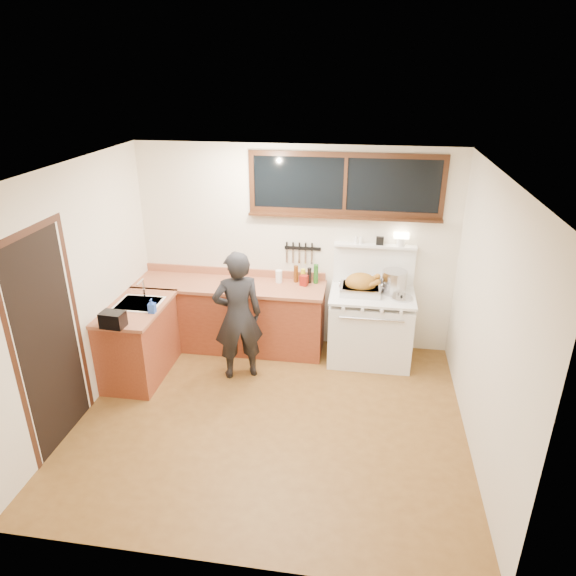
% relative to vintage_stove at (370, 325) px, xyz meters
% --- Properties ---
extents(ground_plane, '(4.00, 3.50, 0.02)m').
position_rel_vintage_stove_xyz_m(ground_plane, '(-1.00, -1.41, -0.48)').
color(ground_plane, brown).
extents(room_shell, '(4.10, 3.60, 2.65)m').
position_rel_vintage_stove_xyz_m(room_shell, '(-1.00, -1.41, 1.18)').
color(room_shell, silver).
rests_on(room_shell, ground).
extents(counter_back, '(2.44, 0.64, 1.00)m').
position_rel_vintage_stove_xyz_m(counter_back, '(-1.80, 0.04, -0.01)').
color(counter_back, maroon).
rests_on(counter_back, ground).
extents(counter_left, '(0.64, 1.09, 0.90)m').
position_rel_vintage_stove_xyz_m(counter_left, '(-2.70, -0.79, -0.02)').
color(counter_left, maroon).
rests_on(counter_left, ground).
extents(sink_unit, '(0.50, 0.45, 0.37)m').
position_rel_vintage_stove_xyz_m(sink_unit, '(-2.68, -0.71, 0.38)').
color(sink_unit, white).
rests_on(sink_unit, counter_left).
extents(vintage_stove, '(1.02, 0.74, 1.59)m').
position_rel_vintage_stove_xyz_m(vintage_stove, '(0.00, 0.00, 0.00)').
color(vintage_stove, white).
rests_on(vintage_stove, ground).
extents(back_window, '(2.32, 0.13, 0.77)m').
position_rel_vintage_stove_xyz_m(back_window, '(-0.40, 0.31, 1.60)').
color(back_window, black).
rests_on(back_window, room_shell).
extents(left_doorway, '(0.02, 1.04, 2.17)m').
position_rel_vintage_stove_xyz_m(left_doorway, '(-2.99, -1.96, 0.62)').
color(left_doorway, black).
rests_on(left_doorway, ground).
extents(knife_strip, '(0.46, 0.03, 0.28)m').
position_rel_vintage_stove_xyz_m(knife_strip, '(-0.92, 0.32, 0.84)').
color(knife_strip, black).
rests_on(knife_strip, room_shell).
extents(man, '(0.68, 0.57, 1.57)m').
position_rel_vintage_stove_xyz_m(man, '(-1.53, -0.62, 0.32)').
color(man, black).
rests_on(man, ground).
extents(soap_bottle, '(0.08, 0.08, 0.17)m').
position_rel_vintage_stove_xyz_m(soap_bottle, '(-2.43, -0.90, 0.52)').
color(soap_bottle, blue).
rests_on(soap_bottle, counter_left).
extents(toaster, '(0.26, 0.19, 0.17)m').
position_rel_vintage_stove_xyz_m(toaster, '(-2.70, -1.29, 0.52)').
color(toaster, black).
rests_on(toaster, counter_left).
extents(cutting_board, '(0.38, 0.30, 0.13)m').
position_rel_vintage_stove_xyz_m(cutting_board, '(-1.67, -0.12, 0.48)').
color(cutting_board, '#9F5C3F').
rests_on(cutting_board, counter_back).
extents(roast_turkey, '(0.52, 0.36, 0.26)m').
position_rel_vintage_stove_xyz_m(roast_turkey, '(-0.14, -0.02, 0.54)').
color(roast_turkey, silver).
rests_on(roast_turkey, vintage_stove).
extents(stockpot, '(0.33, 0.33, 0.28)m').
position_rel_vintage_stove_xyz_m(stockpot, '(0.25, 0.07, 0.57)').
color(stockpot, silver).
rests_on(stockpot, vintage_stove).
extents(saucepan, '(0.18, 0.29, 0.12)m').
position_rel_vintage_stove_xyz_m(saucepan, '(0.09, 0.28, 0.49)').
color(saucepan, silver).
rests_on(saucepan, vintage_stove).
extents(pot_lid, '(0.32, 0.32, 0.04)m').
position_rel_vintage_stove_xyz_m(pot_lid, '(0.34, -0.10, 0.44)').
color(pot_lid, silver).
rests_on(pot_lid, vintage_stove).
extents(coffee_tin, '(0.11, 0.10, 0.14)m').
position_rel_vintage_stove_xyz_m(coffee_tin, '(-0.85, 0.12, 0.50)').
color(coffee_tin, maroon).
rests_on(coffee_tin, counter_back).
extents(pitcher, '(0.10, 0.10, 0.16)m').
position_rel_vintage_stove_xyz_m(pitcher, '(-1.18, 0.18, 0.51)').
color(pitcher, white).
rests_on(pitcher, counter_back).
extents(bottle_cluster, '(0.31, 0.06, 0.25)m').
position_rel_vintage_stove_xyz_m(bottle_cluster, '(-0.83, 0.22, 0.54)').
color(bottle_cluster, black).
rests_on(bottle_cluster, counter_back).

